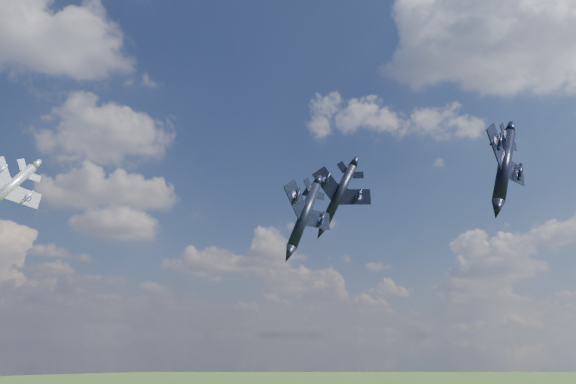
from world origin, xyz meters
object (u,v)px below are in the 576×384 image
jet_lead_navy (304,215)px  jet_left_silver (7,189)px  jet_right_navy (504,166)px  jet_high_navy (338,196)px

jet_lead_navy → jet_left_silver: bearing=132.2°
jet_lead_navy → jet_right_navy: size_ratio=0.86×
jet_lead_navy → jet_high_navy: 25.48m
jet_lead_navy → jet_left_silver: jet_left_silver is taller
jet_right_navy → jet_left_silver: bearing=129.6°
jet_left_silver → jet_right_navy: bearing=-49.2°
jet_lead_navy → jet_high_navy: bearing=30.1°
jet_right_navy → jet_high_navy: (-4.38, 31.84, 2.76)m
jet_high_navy → jet_left_silver: 50.90m
jet_high_navy → jet_left_silver: bearing=-162.2°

